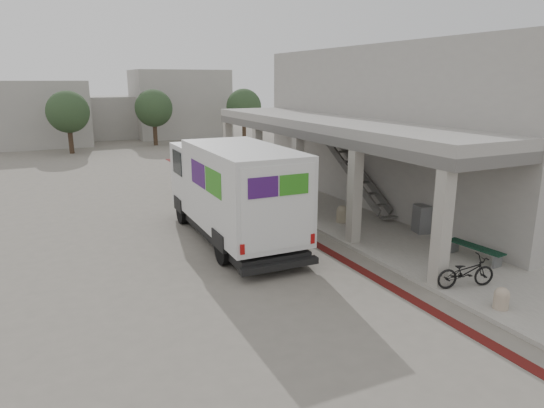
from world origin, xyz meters
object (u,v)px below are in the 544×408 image
bicycle_black (466,272)px  bench (475,250)px  fedex_truck (232,189)px  utility_cabinet (422,219)px

bicycle_black → bench: bearing=-40.0°
fedex_truck → bicycle_black: 8.10m
utility_cabinet → fedex_truck: bearing=171.8°
bench → utility_cabinet: bearing=75.4°
fedex_truck → bench: fedex_truck is taller
bench → utility_cabinet: utility_cabinet is taller
utility_cabinet → bicycle_black: size_ratio=0.62×
bench → utility_cabinet: 2.93m
fedex_truck → bench: bearing=-41.8°
bench → bicycle_black: 2.36m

